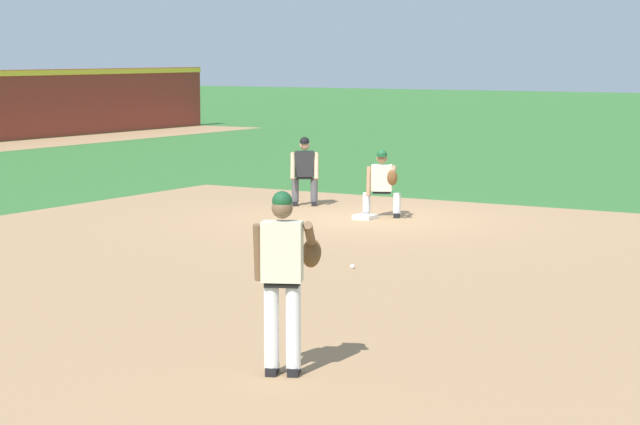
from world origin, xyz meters
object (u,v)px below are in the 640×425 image
Objects in this scene: umpire at (305,168)px; baseball at (352,266)px; first_base_bag at (365,217)px; pitcher at (284,271)px; first_baseman at (382,181)px.

baseball is at bearing -142.98° from umpire.
first_base_bag is at bearing -120.12° from umpire.
pitcher is 1.39× the size of first_baseman.
first_baseman is 2.49m from umpire.
umpire is (6.27, 4.73, 0.76)m from baseball.
first_baseman is (11.14, 4.88, -0.33)m from pitcher.
baseball is at bearing 23.37° from pitcher.
pitcher is at bearing -154.85° from first_base_bag.
first_base_bag is at bearing 155.87° from first_baseman.
pitcher is (-5.74, -2.48, 1.02)m from baseball.
first_baseman reaches higher than baseball.
umpire is (0.87, 2.33, 0.06)m from first_baseman.
umpire is at bearing 69.64° from first_baseman.
first_base_bag is 0.26× the size of umpire.
pitcher reaches higher than first_base_bag.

